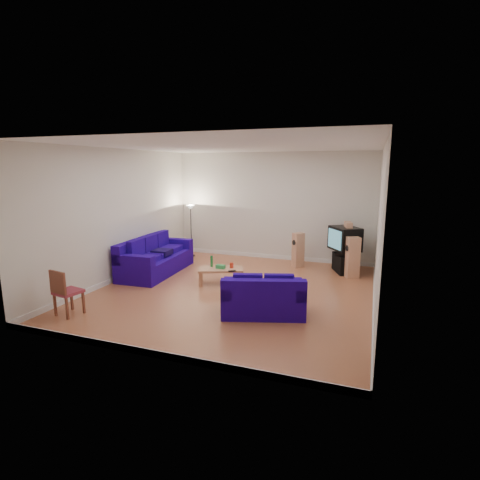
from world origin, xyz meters
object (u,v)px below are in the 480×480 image
(tv_stand, at_px, (344,263))
(sofa_three_seat, at_px, (154,260))
(sofa_loveseat, at_px, (263,300))
(television, at_px, (345,239))
(coffee_table, at_px, (221,270))

(tv_stand, bearing_deg, sofa_three_seat, -91.90)
(sofa_three_seat, relative_size, sofa_loveseat, 1.42)
(sofa_loveseat, relative_size, television, 1.75)
(tv_stand, bearing_deg, television, -174.45)
(sofa_loveseat, bearing_deg, tv_stand, 53.75)
(sofa_three_seat, distance_m, television, 5.07)
(sofa_three_seat, relative_size, television, 2.48)
(sofa_loveseat, height_order, tv_stand, sofa_loveseat)
(coffee_table, height_order, tv_stand, tv_stand)
(sofa_three_seat, xyz_separation_m, tv_stand, (4.74, 1.74, -0.10))
(sofa_three_seat, height_order, coffee_table, sofa_three_seat)
(sofa_loveseat, height_order, television, television)
(sofa_three_seat, distance_m, tv_stand, 5.05)
(sofa_three_seat, relative_size, tv_stand, 3.11)
(coffee_table, bearing_deg, sofa_loveseat, -45.05)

